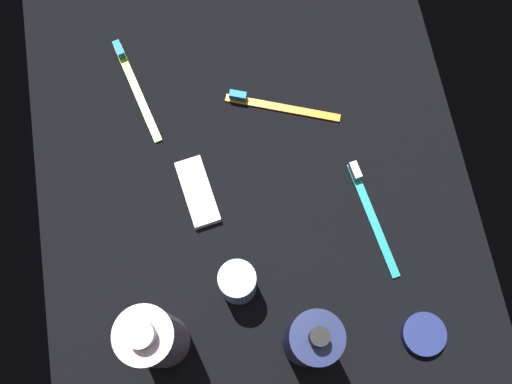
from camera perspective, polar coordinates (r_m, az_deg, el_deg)
The scene contains 9 objects.
ground_plane at distance 89.53cm, azimuth -0.00°, elevation -0.65°, with size 84.00×64.00×1.20cm, color black.
lotion_bottle at distance 77.12cm, azimuth 5.25°, elevation -13.89°, with size 6.38×6.38×20.15cm.
bodywash_bottle at distance 77.77cm, azimuth -9.59°, elevation -13.58°, with size 7.02×7.02×19.59cm.
deodorant_stick at distance 81.86cm, azimuth -1.73°, elevation -8.63°, with size 5.02×5.02×9.03cm, color silver.
toothbrush_orange at distance 93.46cm, azimuth 1.88°, elevation 8.19°, with size 7.63×17.22×2.10cm.
toothbrush_lime at distance 96.78cm, azimuth -11.47°, elevation 9.91°, with size 17.74×5.60×2.10cm.
toothbrush_teal at distance 89.36cm, azimuth 10.81°, elevation -1.84°, with size 17.97×3.97×2.10cm.
snack_bar_white at distance 88.83cm, azimuth -5.55°, elevation -0.01°, with size 10.40×4.00×1.50cm, color white.
cream_tin_left at distance 87.89cm, azimuth 15.62°, elevation -12.89°, with size 5.99×5.99×1.82cm, color navy.
Camera 1 is at (-23.80, 4.16, 85.61)cm, focal length 42.11 mm.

